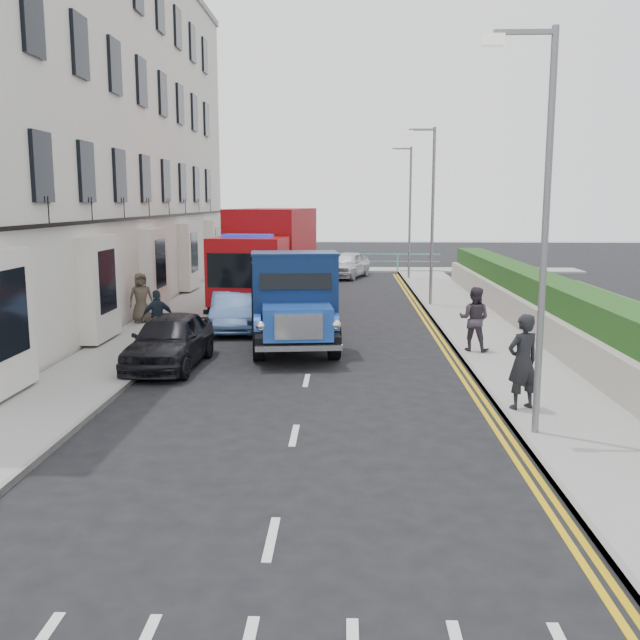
{
  "coord_description": "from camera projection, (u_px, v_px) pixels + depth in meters",
  "views": [
    {
      "loc": [
        0.91,
        -14.32,
        4.18
      ],
      "look_at": [
        0.31,
        2.32,
        1.4
      ],
      "focal_mm": 40.0,
      "sensor_mm": 36.0,
      "label": 1
    }
  ],
  "objects": [
    {
      "name": "pedestrian_west_far",
      "position": [
        141.0,
        298.0,
        24.04
      ],
      "size": [
        0.98,
        0.86,
        1.69
      ],
      "primitive_type": "imported",
      "rotation": [
        0.0,
        0.0,
        0.5
      ],
      "color": "#473F33",
      "rests_on": "pavement_west"
    },
    {
      "name": "lamp_near",
      "position": [
        539.0,
        212.0,
        12.05
      ],
      "size": [
        1.23,
        0.18,
        7.0
      ],
      "color": "slate",
      "rests_on": "ground"
    },
    {
      "name": "ground",
      "position": [
        301.0,
        404.0,
        14.83
      ],
      "size": [
        120.0,
        120.0,
        0.0
      ],
      "primitive_type": "plane",
      "color": "black",
      "rests_on": "ground"
    },
    {
      "name": "seafront_car_right",
      "position": [
        347.0,
        265.0,
        39.34
      ],
      "size": [
        2.95,
        4.61,
        1.46
      ],
      "primitive_type": "imported",
      "rotation": [
        0.0,
        0.0,
        -0.31
      ],
      "color": "silver",
      "rests_on": "ground"
    },
    {
      "name": "garden_east",
      "position": [
        538.0,
        303.0,
        23.3
      ],
      "size": [
        1.45,
        28.0,
        1.75
      ],
      "color": "#B2AD9E",
      "rests_on": "ground"
    },
    {
      "name": "red_lorry",
      "position": [
        268.0,
        258.0,
        26.98
      ],
      "size": [
        3.39,
        7.69,
        3.9
      ],
      "rotation": [
        0.0,
        0.0,
        -0.12
      ],
      "color": "black",
      "rests_on": "ground"
    },
    {
      "name": "parked_car_mid",
      "position": [
        233.0,
        311.0,
        23.35
      ],
      "size": [
        1.73,
        3.96,
        1.27
      ],
      "primitive_type": "imported",
      "rotation": [
        0.0,
        0.0,
        0.1
      ],
      "color": "#5376B2",
      "rests_on": "ground"
    },
    {
      "name": "promenade",
      "position": [
        331.0,
        270.0,
        43.41
      ],
      "size": [
        30.0,
        2.5,
        0.12
      ],
      "primitive_type": "cube",
      "color": "gray",
      "rests_on": "ground"
    },
    {
      "name": "terrace_west",
      "position": [
        71.0,
        121.0,
        26.8
      ],
      "size": [
        6.31,
        30.2,
        14.25
      ],
      "color": "silver",
      "rests_on": "ground"
    },
    {
      "name": "pedestrian_east_near",
      "position": [
        523.0,
        362.0,
        13.98
      ],
      "size": [
        0.82,
        0.7,
        1.9
      ],
      "primitive_type": "imported",
      "rotation": [
        0.0,
        0.0,
        3.57
      ],
      "color": "black",
      "rests_on": "pavement_east"
    },
    {
      "name": "lamp_mid",
      "position": [
        430.0,
        206.0,
        27.82
      ],
      "size": [
        1.23,
        0.18,
        7.0
      ],
      "color": "slate",
      "rests_on": "ground"
    },
    {
      "name": "pedestrian_east_far",
      "position": [
        474.0,
        319.0,
        19.48
      ],
      "size": [
        1.05,
        0.95,
        1.76
      ],
      "primitive_type": "imported",
      "rotation": [
        0.0,
        0.0,
        2.74
      ],
      "color": "#372F3A",
      "rests_on": "pavement_east"
    },
    {
      "name": "pavement_east",
      "position": [
        478.0,
        328.0,
        23.5
      ],
      "size": [
        2.6,
        38.0,
        0.12
      ],
      "primitive_type": "cube",
      "color": "gray",
      "rests_on": "ground"
    },
    {
      "name": "sea_plane",
      "position": [
        337.0,
        242.0,
        73.97
      ],
      "size": [
        120.0,
        120.0,
        0.0
      ],
      "primitive_type": "plane",
      "color": "slate",
      "rests_on": "ground"
    },
    {
      "name": "seafront_car_left",
      "position": [
        286.0,
        267.0,
        37.06
      ],
      "size": [
        4.4,
        6.45,
        1.64
      ],
      "primitive_type": "imported",
      "rotation": [
        0.0,
        0.0,
        3.45
      ],
      "color": "black",
      "rests_on": "ground"
    },
    {
      "name": "pavement_west",
      "position": [
        163.0,
        326.0,
        23.88
      ],
      "size": [
        2.4,
        38.0,
        0.12
      ],
      "primitive_type": "cube",
      "color": "gray",
      "rests_on": "ground"
    },
    {
      "name": "pedestrian_west_near",
      "position": [
        158.0,
        318.0,
        20.14
      ],
      "size": [
        1.01,
        0.76,
        1.59
      ],
      "primitive_type": "imported",
      "rotation": [
        0.0,
        0.0,
        3.6
      ],
      "color": "#1C2832",
      "rests_on": "pavement_west"
    },
    {
      "name": "lamp_far",
      "position": [
        408.0,
        205.0,
        37.68
      ],
      "size": [
        1.23,
        0.18,
        7.0
      ],
      "color": "slate",
      "rests_on": "ground"
    },
    {
      "name": "bedford_lorry",
      "position": [
        295.0,
        307.0,
        19.77
      ],
      "size": [
        2.92,
        6.05,
        2.77
      ],
      "rotation": [
        0.0,
        0.0,
        0.12
      ],
      "color": "black",
      "rests_on": "ground"
    },
    {
      "name": "parked_car_rear",
      "position": [
        265.0,
        283.0,
        31.06
      ],
      "size": [
        2.05,
        4.53,
        1.29
      ],
      "primitive_type": "imported",
      "rotation": [
        0.0,
        0.0,
        0.06
      ],
      "color": "#A3A3A7",
      "rests_on": "ground"
    },
    {
      "name": "parked_car_front",
      "position": [
        170.0,
        340.0,
        18.1
      ],
      "size": [
        1.82,
        4.14,
        1.39
      ],
      "primitive_type": "imported",
      "rotation": [
        0.0,
        0.0,
        -0.04
      ],
      "color": "black",
      "rests_on": "ground"
    },
    {
      "name": "seafront_railing",
      "position": [
        331.0,
        262.0,
        42.53
      ],
      "size": [
        13.0,
        0.08,
        1.11
      ],
      "color": "#59B2A5",
      "rests_on": "ground"
    }
  ]
}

